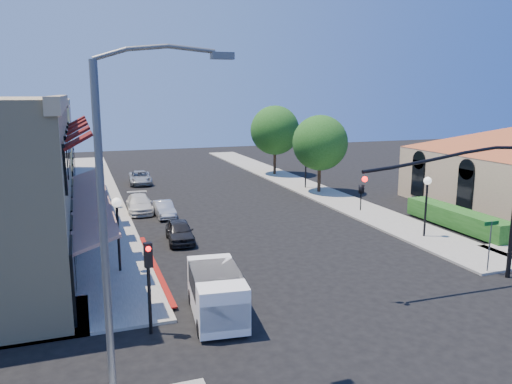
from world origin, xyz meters
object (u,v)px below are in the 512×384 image
object	(u,v)px
parked_car_b	(164,209)
signal_mast_arm	(478,192)
secondary_signal	(149,271)
parked_car_a	(180,231)
street_tree_b	(275,130)
street_name_sign	(490,238)
lamppost_left_near	(117,216)
parked_car_d	(140,178)
parked_car_c	(139,204)
lamppost_right_far	(306,158)
white_van	(217,291)
lamppost_left_far	(102,171)
lamppost_right_near	(427,191)
cobra_streetlight	(117,210)
street_tree_a	(320,143)

from	to	relation	value
parked_car_b	signal_mast_arm	bearing A→B (deg)	-58.61
secondary_signal	parked_car_a	distance (m)	11.17
street_tree_b	street_name_sign	bearing A→B (deg)	-92.50
lamppost_left_near	parked_car_d	xyz separation A→B (m)	(3.70, 23.30, -2.15)
lamppost_left_near	secondary_signal	bearing A→B (deg)	-85.66
street_tree_b	parked_car_c	world-z (taller)	street_tree_b
street_name_sign	parked_car_b	world-z (taller)	street_name_sign
street_name_sign	parked_car_d	size ratio (longest dim) A/B	0.59
lamppost_right_far	white_van	xyz separation A→B (m)	(-14.00, -22.04, -1.71)
lamppost_left_near	lamppost_left_far	distance (m)	14.00
street_tree_b	parked_car_a	distance (m)	24.57
street_name_sign	lamppost_left_near	distance (m)	17.05
lamppost_right_far	parked_car_c	xyz separation A→B (m)	(-14.70, -4.00, -2.14)
lamppost_right_near	lamppost_left_near	bearing A→B (deg)	180.00
signal_mast_arm	parked_car_b	xyz separation A→B (m)	(-10.66, 16.58, -3.55)
street_name_sign	parked_car_a	size ratio (longest dim) A/B	0.71
street_name_sign	lamppost_right_far	bearing A→B (deg)	87.37
street_name_sign	lamppost_right_far	world-z (taller)	lamppost_right_far
secondary_signal	lamppost_left_far	xyz separation A→B (m)	(-0.50, 20.59, 0.42)
parked_car_a	white_van	bearing A→B (deg)	-88.64
cobra_streetlight	lamppost_left_near	distance (m)	10.34
white_van	parked_car_d	world-z (taller)	white_van
lamppost_right_near	lamppost_right_far	world-z (taller)	same
parked_car_a	parked_car_c	size ratio (longest dim) A/B	0.86
lamppost_right_near	white_van	bearing A→B (deg)	-156.66
lamppost_left_near	lamppost_right_near	xyz separation A→B (m)	(17.00, 0.00, 0.00)
parked_car_b	street_tree_b	bearing A→B (deg)	44.33
lamppost_left_near	parked_car_d	distance (m)	23.69
street_tree_a	lamppost_left_far	bearing A→B (deg)	180.00
street_tree_b	parked_car_c	bearing A→B (deg)	-141.34
lamppost_left_far	parked_car_b	bearing A→B (deg)	-46.67
lamppost_left_far	white_van	xyz separation A→B (m)	(3.00, -20.04, -1.71)
street_tree_b	lamppost_left_far	bearing A→B (deg)	-149.97
street_tree_b	parked_car_c	xyz separation A→B (m)	(-15.00, -12.00, -3.95)
street_tree_b	parked_car_d	world-z (taller)	street_tree_b
lamppost_left_far	lamppost_right_near	bearing A→B (deg)	-39.47
street_name_sign	white_van	world-z (taller)	street_name_sign
secondary_signal	cobra_streetlight	world-z (taller)	cobra_streetlight
white_van	parked_car_a	bearing A→B (deg)	86.64
street_tree_a	street_name_sign	distance (m)	20.00
street_name_sign	parked_car_c	xyz separation A→B (m)	(-13.70, 17.80, -1.10)
lamppost_left_far	parked_car_d	bearing A→B (deg)	68.31
signal_mast_arm	parked_car_d	world-z (taller)	signal_mast_arm
lamppost_left_far	street_tree_b	bearing A→B (deg)	30.03
street_tree_a	parked_car_c	xyz separation A→B (m)	(-15.00, -2.00, -3.60)
signal_mast_arm	white_van	bearing A→B (deg)	177.67
parked_car_c	lamppost_left_far	bearing A→B (deg)	141.17
signal_mast_arm	lamppost_right_far	xyz separation A→B (m)	(2.64, 22.50, -1.35)
street_tree_a	parked_car_b	bearing A→B (deg)	-163.91
parked_car_c	street_name_sign	bearing A→B (deg)	-50.24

